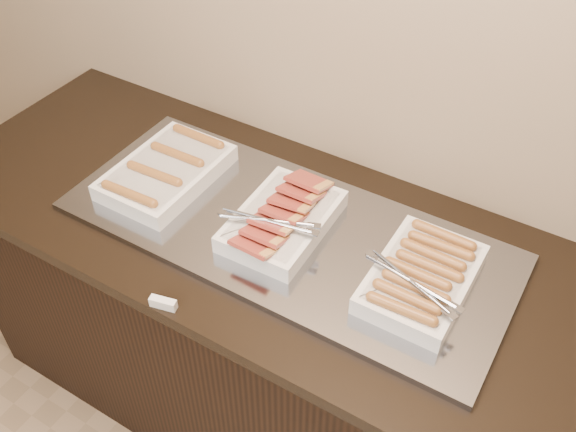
# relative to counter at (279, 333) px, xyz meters

# --- Properties ---
(counter) EXTENTS (2.06, 0.76, 0.90)m
(counter) POSITION_rel_counter_xyz_m (0.00, 0.00, 0.00)
(counter) COLOR black
(counter) RESTS_ON ground
(warming_tray) EXTENTS (1.20, 0.50, 0.02)m
(warming_tray) POSITION_rel_counter_xyz_m (0.02, 0.00, 0.46)
(warming_tray) COLOR gray
(warming_tray) RESTS_ON counter
(dish_left) EXTENTS (0.24, 0.36, 0.07)m
(dish_left) POSITION_rel_counter_xyz_m (-0.37, -0.00, 0.50)
(dish_left) COLOR silver
(dish_left) RESTS_ON warming_tray
(dish_center) EXTENTS (0.27, 0.35, 0.09)m
(dish_center) POSITION_rel_counter_xyz_m (0.02, -0.00, 0.50)
(dish_center) COLOR silver
(dish_center) RESTS_ON warming_tray
(dish_right) EXTENTS (0.27, 0.33, 0.08)m
(dish_right) POSITION_rel_counter_xyz_m (0.40, -0.00, 0.50)
(dish_right) COLOR silver
(dish_right) RESTS_ON warming_tray
(label_holder) EXTENTS (0.07, 0.03, 0.03)m
(label_holder) POSITION_rel_counter_xyz_m (-0.09, -0.36, 0.46)
(label_holder) COLOR silver
(label_holder) RESTS_ON counter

